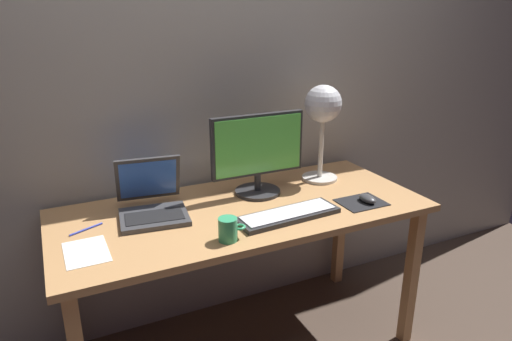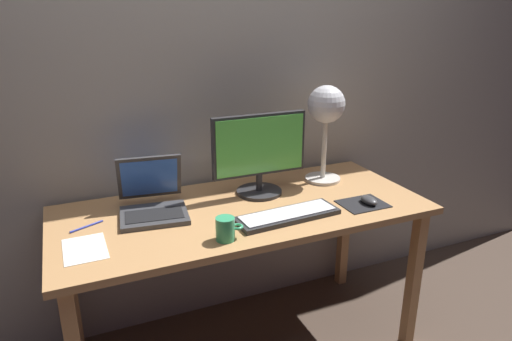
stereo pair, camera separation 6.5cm
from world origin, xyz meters
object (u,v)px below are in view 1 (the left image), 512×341
at_px(desk_lamp, 323,111).
at_px(pen, 86,229).
at_px(monitor, 258,152).
at_px(laptop, 151,198).
at_px(coffee_mug, 228,229).
at_px(mouse, 367,199).
at_px(keyboard_main, 288,215).

bearing_deg(desk_lamp, pen, -175.47).
relative_size(monitor, desk_lamp, 0.94).
xyz_separation_m(laptop, desk_lamp, (0.86, 0.03, 0.29)).
relative_size(laptop, pen, 2.46).
bearing_deg(coffee_mug, desk_lamp, 31.43).
relative_size(monitor, coffee_mug, 4.19).
height_order(laptop, desk_lamp, desk_lamp).
bearing_deg(mouse, desk_lamp, 94.49).
xyz_separation_m(monitor, mouse, (0.39, -0.31, -0.18)).
xyz_separation_m(laptop, mouse, (0.89, -0.31, -0.04)).
relative_size(mouse, coffee_mug, 0.90).
bearing_deg(coffee_mug, mouse, 5.00).
relative_size(desk_lamp, mouse, 4.96).
distance_m(laptop, pen, 0.28).
height_order(mouse, pen, mouse).
height_order(desk_lamp, mouse, desk_lamp).
xyz_separation_m(laptop, coffee_mug, (0.20, -0.37, -0.02)).
bearing_deg(pen, keyboard_main, -17.12).
height_order(keyboard_main, mouse, mouse).
height_order(laptop, pen, laptop).
bearing_deg(desk_lamp, laptop, -177.69).
bearing_deg(coffee_mug, monitor, 51.17).
xyz_separation_m(mouse, coffee_mug, (-0.69, -0.06, 0.03)).
height_order(coffee_mug, pen, coffee_mug).
bearing_deg(keyboard_main, laptop, 149.54).
relative_size(desk_lamp, pen, 3.40).
distance_m(desk_lamp, mouse, 0.48).
distance_m(laptop, mouse, 0.94).
bearing_deg(keyboard_main, desk_lamp, 41.81).
xyz_separation_m(coffee_mug, pen, (-0.47, 0.32, -0.04)).
xyz_separation_m(keyboard_main, mouse, (0.39, -0.02, 0.01)).
xyz_separation_m(monitor, laptop, (-0.50, -0.00, -0.14)).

